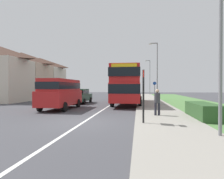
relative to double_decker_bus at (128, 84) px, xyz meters
The scene contains 15 objects.
ground_plane 11.27m from the double_decker_bus, 98.65° to the right, with size 120.00×120.00×0.00m, color #424247.
lane_marking_centre 4.00m from the double_decker_bus, 119.51° to the right, with size 0.14×60.00×0.01m, color silver.
pavement_near_side 5.93m from the double_decker_bus, 62.82° to the right, with size 3.20×68.00×0.12m, color gray.
grass_verge_seaward 8.69m from the double_decker_bus, 35.85° to the right, with size 6.00×68.00×0.08m, color #517F42.
roadside_hedge 10.45m from the double_decker_bus, 63.30° to the right, with size 1.10×3.51×0.90m, color #2D5128.
double_decker_bus is the anchor object (origin of this frame).
parked_van_red 7.45m from the double_decker_bus, 133.84° to the right, with size 2.11×5.31×2.42m.
parked_car_dark_green 5.49m from the double_decker_bus, behind, with size 1.95×4.43×1.59m.
pedestrian_at_stop 9.06m from the double_decker_bus, 75.71° to the right, with size 0.34×0.34×1.67m.
bus_stop_sign 11.43m from the double_decker_bus, 83.28° to the right, with size 0.09×0.52×2.60m.
cycle_route_sign 6.87m from the double_decker_bus, 61.50° to the left, with size 0.44×0.08×2.52m.
street_lamp_near 14.13m from the double_decker_bus, 74.20° to the right, with size 1.14×0.20×7.76m.
street_lamp_mid 7.06m from the double_decker_bus, 58.79° to the left, with size 1.14×0.20×7.61m.
street_lamp_far 25.59m from the double_decker_bus, 81.74° to the left, with size 1.14×0.20×7.97m.
house_terrace_far_side 17.80m from the double_decker_bus, 157.25° to the left, with size 7.72×16.76×7.03m.
Camera 1 is at (2.76, -9.64, 1.79)m, focal length 31.47 mm.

